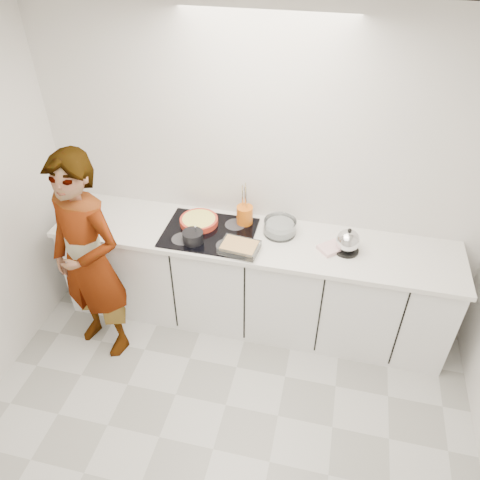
% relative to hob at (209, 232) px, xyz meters
% --- Properties ---
extents(floor, '(3.60, 3.20, 0.00)m').
position_rel_hob_xyz_m(floor, '(0.35, -1.26, -0.92)').
color(floor, beige).
rests_on(floor, ground).
extents(ceiling, '(3.60, 3.20, 0.00)m').
position_rel_hob_xyz_m(ceiling, '(0.35, -1.26, 1.68)').
color(ceiling, white).
rests_on(ceiling, wall_back).
extents(wall_back, '(3.60, 0.00, 2.60)m').
position_rel_hob_xyz_m(wall_back, '(0.35, 0.34, 0.38)').
color(wall_back, white).
rests_on(wall_back, ground).
extents(base_cabinets, '(3.20, 0.58, 0.87)m').
position_rel_hob_xyz_m(base_cabinets, '(0.35, 0.02, -0.48)').
color(base_cabinets, white).
rests_on(base_cabinets, floor).
extents(countertop, '(3.24, 0.64, 0.04)m').
position_rel_hob_xyz_m(countertop, '(0.35, 0.02, -0.03)').
color(countertop, white).
rests_on(countertop, base_cabinets).
extents(hob, '(0.72, 0.54, 0.01)m').
position_rel_hob_xyz_m(hob, '(0.00, 0.00, 0.00)').
color(hob, black).
rests_on(hob, countertop).
extents(tart_dish, '(0.35, 0.35, 0.05)m').
position_rel_hob_xyz_m(tart_dish, '(-0.11, 0.09, 0.04)').
color(tart_dish, red).
rests_on(tart_dish, hob).
extents(saucepan, '(0.17, 0.17, 0.15)m').
position_rel_hob_xyz_m(saucepan, '(-0.09, -0.15, 0.05)').
color(saucepan, black).
rests_on(saucepan, hob).
extents(baking_dish, '(0.31, 0.24, 0.06)m').
position_rel_hob_xyz_m(baking_dish, '(0.29, -0.18, 0.04)').
color(baking_dish, silver).
rests_on(baking_dish, hob).
extents(mixing_bowl, '(0.26, 0.26, 0.12)m').
position_rel_hob_xyz_m(mixing_bowl, '(0.55, 0.13, 0.05)').
color(mixing_bowl, silver).
rests_on(mixing_bowl, countertop).
extents(tea_towel, '(0.24, 0.23, 0.03)m').
position_rel_hob_xyz_m(tea_towel, '(0.97, 0.01, 0.01)').
color(tea_towel, white).
rests_on(tea_towel, countertop).
extents(kettle, '(0.25, 0.25, 0.21)m').
position_rel_hob_xyz_m(kettle, '(1.08, 0.01, 0.08)').
color(kettle, black).
rests_on(kettle, countertop).
extents(utensil_crock, '(0.16, 0.16, 0.17)m').
position_rel_hob_xyz_m(utensil_crock, '(0.25, 0.19, 0.08)').
color(utensil_crock, orange).
rests_on(utensil_crock, countertop).
extents(cook, '(0.74, 0.59, 1.78)m').
position_rel_hob_xyz_m(cook, '(-0.79, -0.52, -0.03)').
color(cook, white).
rests_on(cook, floor).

